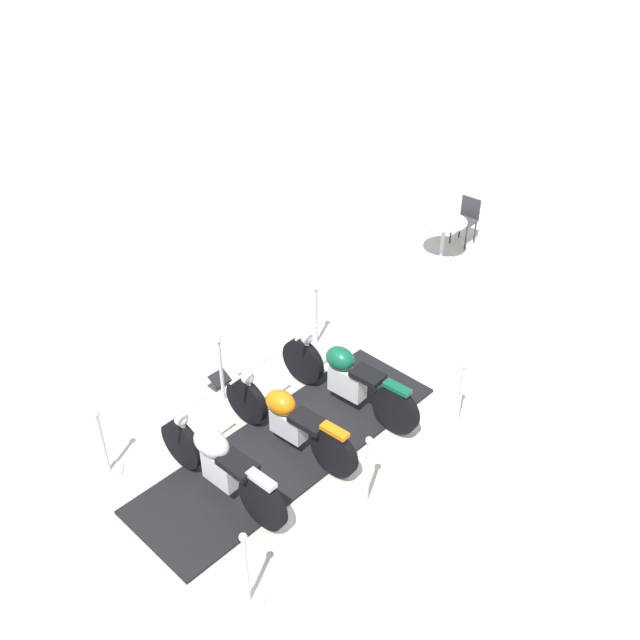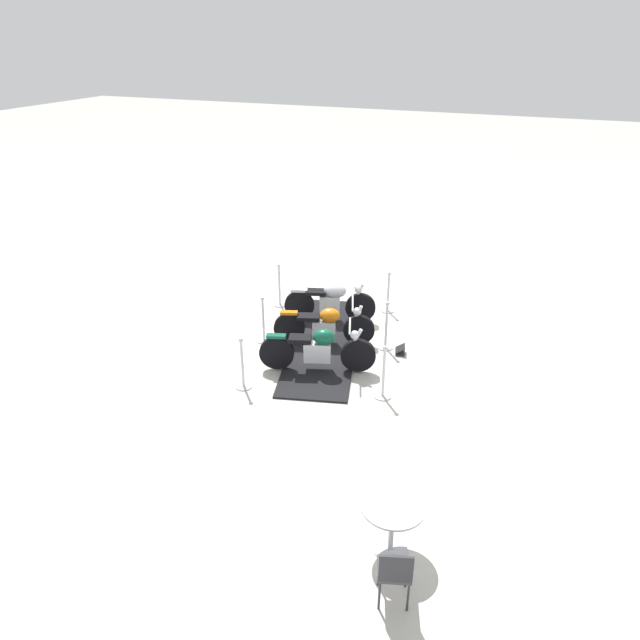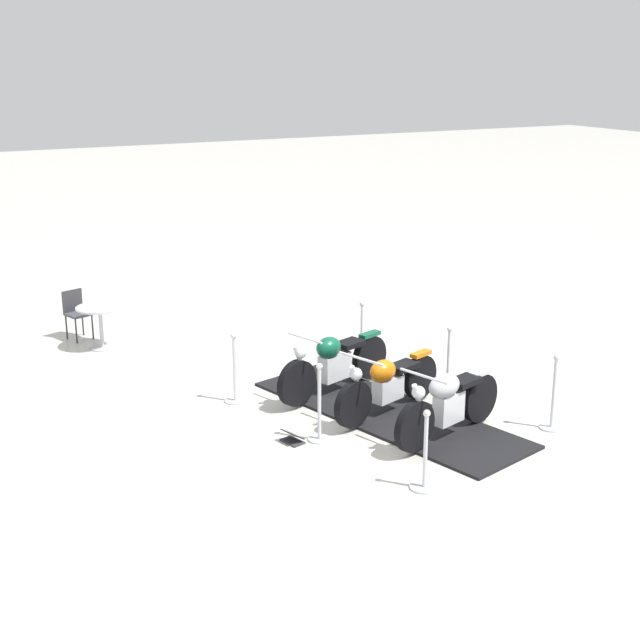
{
  "view_description": "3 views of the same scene",
  "coord_description": "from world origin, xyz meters",
  "px_view_note": "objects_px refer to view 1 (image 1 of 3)",
  "views": [
    {
      "loc": [
        -6.07,
        3.21,
        6.8
      ],
      "look_at": [
        1.16,
        -1.18,
        0.94
      ],
      "focal_mm": 40.18,
      "sensor_mm": 36.0,
      "label": 1
    },
    {
      "loc": [
        4.21,
        -10.63,
        6.29
      ],
      "look_at": [
        0.24,
        -0.82,
        1.02
      ],
      "focal_mm": 33.18,
      "sensor_mm": 36.0,
      "label": 2
    },
    {
      "loc": [
        6.48,
        10.36,
        5.1
      ],
      "look_at": [
        0.32,
        -1.54,
        1.08
      ],
      "focal_mm": 50.36,
      "sensor_mm": 36.0,
      "label": 3
    }
  ],
  "objects_px": {
    "stanchion_left_mid": "(367,483)",
    "stanchion_right_front": "(316,326)",
    "cafe_table": "(444,230)",
    "cafe_chair_near_table": "(467,217)",
    "stanchion_right_rear": "(105,455)",
    "motorcycle_chrome": "(218,462)",
    "motorcycle_copper": "(287,418)",
    "motorcycle_forest": "(346,377)",
    "info_placard": "(220,382)",
    "stanchion_right_mid": "(222,380)",
    "stanchion_left_rear": "(247,581)",
    "stanchion_left_front": "(459,406)"
  },
  "relations": [
    {
      "from": "cafe_chair_near_table",
      "to": "motorcycle_chrome",
      "type": "bearing_deg",
      "value": 8.79
    },
    {
      "from": "stanchion_right_front",
      "to": "motorcycle_copper",
      "type": "bearing_deg",
      "value": 139.49
    },
    {
      "from": "info_placard",
      "to": "cafe_table",
      "type": "bearing_deg",
      "value": -1.11
    },
    {
      "from": "stanchion_right_front",
      "to": "cafe_table",
      "type": "xyz_separation_m",
      "value": [
        1.14,
        -3.47,
        0.24
      ]
    },
    {
      "from": "stanchion_right_rear",
      "to": "stanchion_left_rear",
      "type": "bearing_deg",
      "value": -165.17
    },
    {
      "from": "stanchion_right_rear",
      "to": "info_placard",
      "type": "height_order",
      "value": "stanchion_right_rear"
    },
    {
      "from": "stanchion_left_mid",
      "to": "stanchion_right_mid",
      "type": "relative_size",
      "value": 0.96
    },
    {
      "from": "motorcycle_copper",
      "to": "info_placard",
      "type": "relative_size",
      "value": 5.91
    },
    {
      "from": "stanchion_right_mid",
      "to": "cafe_chair_near_table",
      "type": "bearing_deg",
      "value": -72.83
    },
    {
      "from": "motorcycle_forest",
      "to": "stanchion_left_rear",
      "type": "distance_m",
      "value": 3.34
    },
    {
      "from": "stanchion_right_mid",
      "to": "stanchion_right_rear",
      "type": "height_order",
      "value": "stanchion_right_mid"
    },
    {
      "from": "stanchion_right_mid",
      "to": "stanchion_left_rear",
      "type": "relative_size",
      "value": 1.01
    },
    {
      "from": "motorcycle_forest",
      "to": "motorcycle_chrome",
      "type": "xyz_separation_m",
      "value": [
        -0.58,
        2.2,
        0.03
      ]
    },
    {
      "from": "stanchion_left_front",
      "to": "stanchion_left_rear",
      "type": "bearing_deg",
      "value": 104.83
    },
    {
      "from": "stanchion_right_front",
      "to": "info_placard",
      "type": "height_order",
      "value": "stanchion_right_front"
    },
    {
      "from": "motorcycle_copper",
      "to": "stanchion_right_mid",
      "type": "relative_size",
      "value": 1.9
    },
    {
      "from": "stanchion_left_rear",
      "to": "stanchion_right_front",
      "type": "relative_size",
      "value": 1.01
    },
    {
      "from": "motorcycle_chrome",
      "to": "stanchion_right_rear",
      "type": "distance_m",
      "value": 1.54
    },
    {
      "from": "info_placard",
      "to": "cafe_chair_near_table",
      "type": "xyz_separation_m",
      "value": [
        1.52,
        -5.99,
        0.48
      ]
    },
    {
      "from": "stanchion_left_mid",
      "to": "stanchion_right_front",
      "type": "height_order",
      "value": "stanchion_right_front"
    },
    {
      "from": "info_placard",
      "to": "cafe_chair_near_table",
      "type": "distance_m",
      "value": 6.2
    },
    {
      "from": "stanchion_right_rear",
      "to": "info_placard",
      "type": "bearing_deg",
      "value": -66.46
    },
    {
      "from": "motorcycle_chrome",
      "to": "motorcycle_copper",
      "type": "bearing_deg",
      "value": -92.44
    },
    {
      "from": "stanchion_right_mid",
      "to": "motorcycle_chrome",
      "type": "bearing_deg",
      "value": 153.95
    },
    {
      "from": "motorcycle_copper",
      "to": "stanchion_right_front",
      "type": "distance_m",
      "value": 2.32
    },
    {
      "from": "motorcycle_copper",
      "to": "stanchion_right_mid",
      "type": "distance_m",
      "value": 1.32
    },
    {
      "from": "stanchion_right_front",
      "to": "cafe_chair_near_table",
      "type": "distance_m",
      "value": 4.48
    },
    {
      "from": "motorcycle_copper",
      "to": "stanchion_left_rear",
      "type": "relative_size",
      "value": 1.92
    },
    {
      "from": "info_placard",
      "to": "stanchion_left_front",
      "type": "bearing_deg",
      "value": -60.41
    },
    {
      "from": "motorcycle_forest",
      "to": "info_placard",
      "type": "relative_size",
      "value": 6.3
    },
    {
      "from": "stanchion_left_mid",
      "to": "stanchion_right_mid",
      "type": "distance_m",
      "value": 2.69
    },
    {
      "from": "motorcycle_copper",
      "to": "cafe_table",
      "type": "height_order",
      "value": "motorcycle_copper"
    },
    {
      "from": "cafe_table",
      "to": "cafe_chair_near_table",
      "type": "xyz_separation_m",
      "value": [
        0.25,
        -0.78,
        -0.05
      ]
    },
    {
      "from": "cafe_table",
      "to": "cafe_chair_near_table",
      "type": "bearing_deg",
      "value": -72.11
    },
    {
      "from": "motorcycle_forest",
      "to": "stanchion_left_rear",
      "type": "relative_size",
      "value": 2.05
    },
    {
      "from": "stanchion_left_rear",
      "to": "stanchion_left_front",
      "type": "height_order",
      "value": "stanchion_left_rear"
    },
    {
      "from": "info_placard",
      "to": "motorcycle_forest",
      "type": "bearing_deg",
      "value": -60.03
    },
    {
      "from": "stanchion_left_mid",
      "to": "stanchion_right_front",
      "type": "distance_m",
      "value": 3.3
    },
    {
      "from": "stanchion_left_rear",
      "to": "stanchion_right_front",
      "type": "height_order",
      "value": "stanchion_left_rear"
    },
    {
      "from": "motorcycle_chrome",
      "to": "stanchion_left_rear",
      "type": "bearing_deg",
      "value": 148.64
    },
    {
      "from": "motorcycle_chrome",
      "to": "stanchion_right_mid",
      "type": "height_order",
      "value": "stanchion_right_mid"
    },
    {
      "from": "stanchion_right_front",
      "to": "stanchion_right_rear",
      "type": "bearing_deg",
      "value": 104.83
    },
    {
      "from": "stanchion_right_mid",
      "to": "cafe_chair_near_table",
      "type": "xyz_separation_m",
      "value": [
        1.88,
        -6.09,
        0.16
      ]
    },
    {
      "from": "stanchion_left_mid",
      "to": "motorcycle_chrome",
      "type": "bearing_deg",
      "value": 54.39
    },
    {
      "from": "stanchion_left_mid",
      "to": "stanchion_right_rear",
      "type": "relative_size",
      "value": 1.05
    },
    {
      "from": "motorcycle_chrome",
      "to": "stanchion_right_rear",
      "type": "bearing_deg",
      "value": 27.79
    },
    {
      "from": "stanchion_right_rear",
      "to": "info_placard",
      "type": "relative_size",
      "value": 2.87
    },
    {
      "from": "motorcycle_forest",
      "to": "stanchion_left_front",
      "type": "distance_m",
      "value": 1.58
    },
    {
      "from": "cafe_table",
      "to": "info_placard",
      "type": "bearing_deg",
      "value": 103.72
    },
    {
      "from": "motorcycle_forest",
      "to": "motorcycle_chrome",
      "type": "height_order",
      "value": "same"
    }
  ]
}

